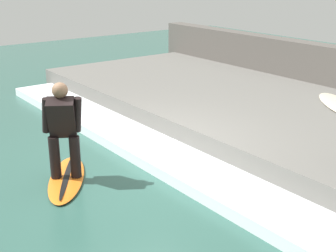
% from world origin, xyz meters
% --- Properties ---
extents(ground_plane, '(28.00, 28.00, 0.00)m').
position_xyz_m(ground_plane, '(0.00, 0.00, 0.00)').
color(ground_plane, '#2D564C').
extents(concrete_ledge, '(4.40, 12.46, 0.50)m').
position_xyz_m(concrete_ledge, '(3.24, 0.00, 0.25)').
color(concrete_ledge, '#66635E').
rests_on(concrete_ledge, ground_plane).
extents(wave_foam_crest, '(0.97, 11.83, 0.18)m').
position_xyz_m(wave_foam_crest, '(0.55, 0.00, 0.09)').
color(wave_foam_crest, silver).
rests_on(wave_foam_crest, ground_plane).
extents(surfboard_riding, '(1.35, 1.73, 0.07)m').
position_xyz_m(surfboard_riding, '(-1.10, 0.51, 0.03)').
color(surfboard_riding, orange).
rests_on(surfboard_riding, ground_plane).
extents(surfer_riding, '(0.57, 0.58, 1.49)m').
position_xyz_m(surfer_riding, '(-1.10, 0.51, 0.89)').
color(surfer_riding, black).
rests_on(surfer_riding, surfboard_riding).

